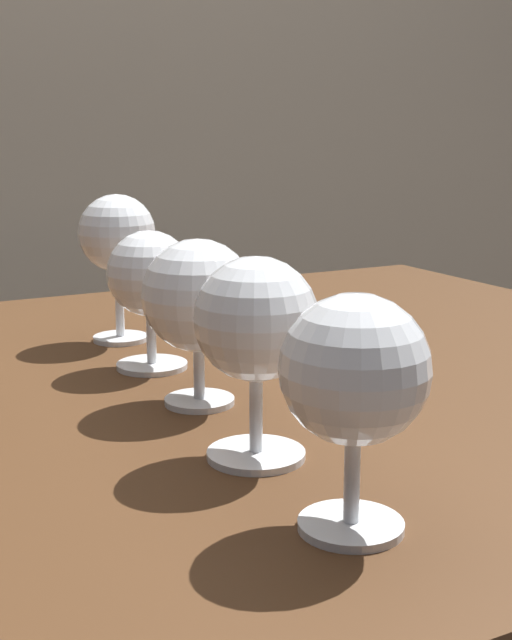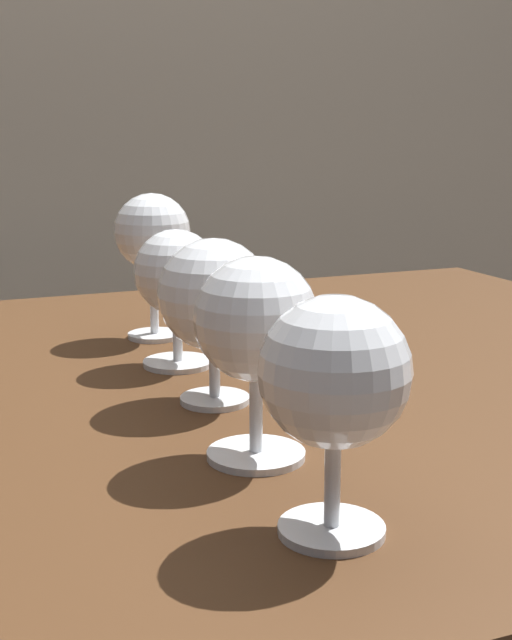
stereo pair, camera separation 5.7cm
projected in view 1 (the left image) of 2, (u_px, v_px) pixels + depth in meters
The scene contains 6 objects.
dining_table at pixel (185, 482), 0.79m from camera, with size 1.13×0.86×0.71m.
wine_glass_cabernet at pixel (355, 374), 0.47m from camera, with size 0.08×0.08×0.13m.
wine_glass_rose at pixel (256, 324), 0.57m from camera, with size 0.08×0.08×0.14m.
wine_glass_pinot at pixel (198, 297), 0.69m from camera, with size 0.09×0.09×0.13m.
wine_glass_port at pixel (150, 278), 0.79m from camera, with size 0.08×0.08×0.13m.
wine_glass_chardonnay at pixel (113, 237), 0.89m from camera, with size 0.08×0.08×0.15m.
Camera 1 is at (-0.29, -0.68, 0.93)m, focal length 49.20 mm.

